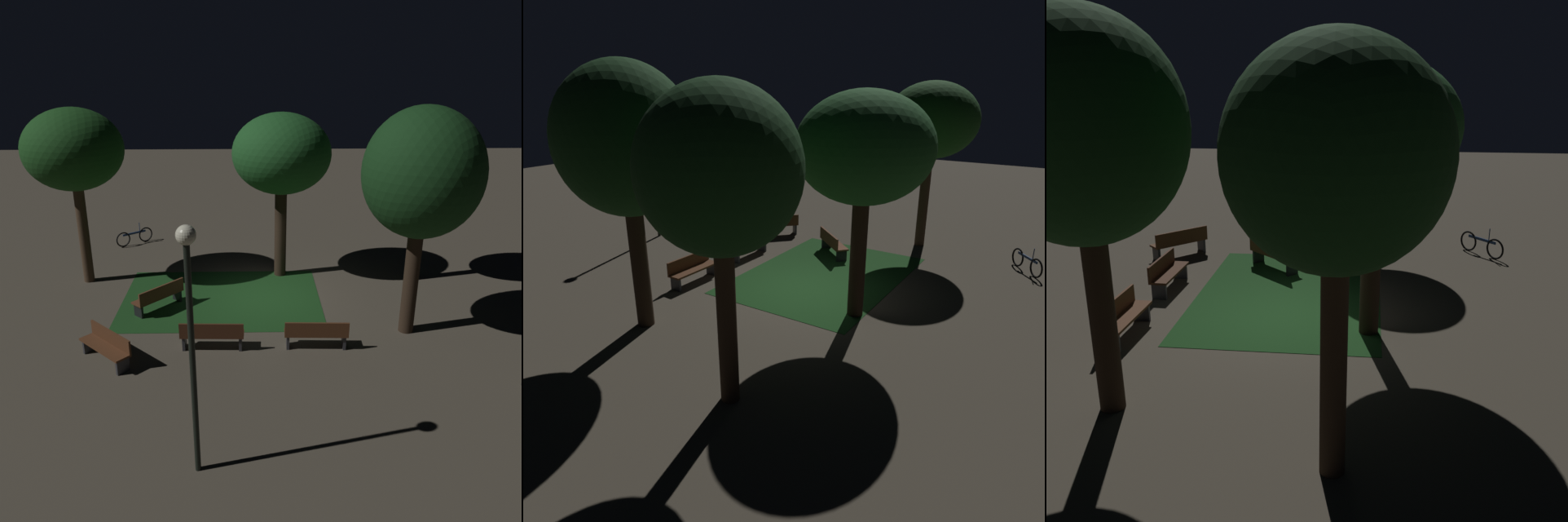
{
  "view_description": "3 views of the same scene",
  "coord_description": "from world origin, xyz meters",
  "views": [
    {
      "loc": [
        -0.4,
        -16.67,
        7.92
      ],
      "look_at": [
        -0.01,
        0.59,
        1.13
      ],
      "focal_mm": 36.9,
      "sensor_mm": 36.0,
      "label": 1
    },
    {
      "loc": [
        11.87,
        6.92,
        6.04
      ],
      "look_at": [
        -0.28,
        -0.95,
        0.66
      ],
      "focal_mm": 32.67,
      "sensor_mm": 36.0,
      "label": 2
    },
    {
      "loc": [
        12.86,
        1.96,
        5.69
      ],
      "look_at": [
        -1.12,
        0.49,
        1.03
      ],
      "focal_mm": 40.04,
      "sensor_mm": 36.0,
      "label": 3
    }
  ],
  "objects": [
    {
      "name": "bicycle",
      "position": [
        -5.43,
        5.65,
        0.34
      ],
      "size": [
        1.39,
        1.14,
        0.93
      ],
      "color": "black",
      "rests_on": "ground"
    },
    {
      "name": "tree_lawn_side",
      "position": [
        4.32,
        -2.39,
        4.77
      ],
      "size": [
        3.31,
        3.31,
        6.63
      ],
      "color": "#2D2116",
      "rests_on": "ground"
    },
    {
      "name": "bench_front_left",
      "position": [
        -4.3,
        -3.9,
        0.48
      ],
      "size": [
        1.64,
        1.58,
        0.88
      ],
      "color": "#512D19",
      "rests_on": "ground"
    },
    {
      "name": "ground_plane",
      "position": [
        0.0,
        0.0,
        0.0
      ],
      "size": [
        60.0,
        60.0,
        0.0
      ],
      "primitive_type": "plane",
      "color": "#4C4438"
    },
    {
      "name": "tree_left_canopy",
      "position": [
        -6.32,
        1.63,
        4.77
      ],
      "size": [
        3.39,
        3.39,
        6.21
      ],
      "color": "#423021",
      "rests_on": "ground"
    },
    {
      "name": "grass_lawn",
      "position": [
        -1.37,
        -0.02,
        0.01
      ],
      "size": [
        6.7,
        4.78,
        0.01
      ],
      "primitive_type": "cube",
      "color": "#194219",
      "rests_on": "ground"
    },
    {
      "name": "bench_back_row",
      "position": [
        -1.48,
        -3.37,
        0.48
      ],
      "size": [
        1.81,
        0.53,
        0.88
      ],
      "color": "#422314",
      "rests_on": "ground"
    },
    {
      "name": "bench_corner",
      "position": [
        -3.35,
        -0.78,
        0.48
      ],
      "size": [
        1.56,
        1.66,
        0.88
      ],
      "color": "brown",
      "rests_on": "ground"
    },
    {
      "name": "bench_lawn_edge",
      "position": [
        1.47,
        -3.37,
        0.48
      ],
      "size": [
        1.82,
        0.54,
        0.88
      ],
      "color": "#512D19",
      "rests_on": "ground"
    },
    {
      "name": "tree_right_canopy",
      "position": [
        5.63,
        1.57,
        4.61
      ],
      "size": [
        2.94,
        2.94,
        6.19
      ],
      "color": "#38281C",
      "rests_on": "ground"
    },
    {
      "name": "tree_back_right",
      "position": [
        0.75,
        2.08,
        4.52
      ],
      "size": [
        3.49,
        3.49,
        5.98
      ],
      "color": "#2D2116",
      "rests_on": "ground"
    }
  ]
}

